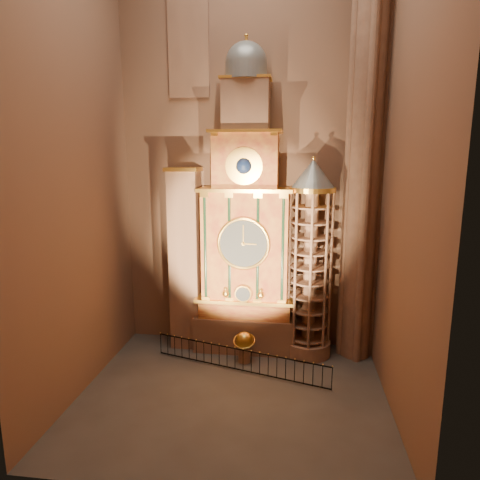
# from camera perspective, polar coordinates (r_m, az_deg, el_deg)

# --- Properties ---
(floor) EXTENTS (14.00, 14.00, 0.00)m
(floor) POSITION_cam_1_polar(r_m,az_deg,el_deg) (20.96, -1.00, -19.93)
(floor) COLOR #383330
(floor) RESTS_ON ground
(wall_back) EXTENTS (22.00, 0.00, 22.00)m
(wall_back) POSITION_cam_1_polar(r_m,az_deg,el_deg) (23.87, 1.09, 11.62)
(wall_back) COLOR brown
(wall_back) RESTS_ON floor
(wall_left) EXTENTS (0.00, 22.00, 22.00)m
(wall_left) POSITION_cam_1_polar(r_m,az_deg,el_deg) (20.20, -21.54, 10.91)
(wall_left) COLOR brown
(wall_left) RESTS_ON floor
(wall_right) EXTENTS (0.00, 22.00, 22.00)m
(wall_right) POSITION_cam_1_polar(r_m,az_deg,el_deg) (18.23, 21.62, 10.94)
(wall_right) COLOR brown
(wall_right) RESTS_ON floor
(astronomical_clock) EXTENTS (5.60, 2.41, 16.70)m
(astronomical_clock) POSITION_cam_1_polar(r_m,az_deg,el_deg) (23.22, 0.76, 0.91)
(astronomical_clock) COLOR #8C634C
(astronomical_clock) RESTS_ON floor
(portrait_tower) EXTENTS (1.80, 1.60, 10.20)m
(portrait_tower) POSITION_cam_1_polar(r_m,az_deg,el_deg) (24.19, -7.27, -2.47)
(portrait_tower) COLOR #8C634C
(portrait_tower) RESTS_ON floor
(stair_turret) EXTENTS (2.50, 2.50, 10.80)m
(stair_turret) POSITION_cam_1_polar(r_m,az_deg,el_deg) (23.12, 9.33, -2.87)
(stair_turret) COLOR #8C634C
(stair_turret) RESTS_ON floor
(gothic_pier) EXTENTS (2.04, 2.04, 22.00)m
(gothic_pier) POSITION_cam_1_polar(r_m,az_deg,el_deg) (22.97, 16.40, 11.18)
(gothic_pier) COLOR #8C634C
(gothic_pier) RESTS_ON floor
(stained_glass_window) EXTENTS (2.20, 0.14, 5.20)m
(stained_glass_window) POSITION_cam_1_polar(r_m,az_deg,el_deg) (25.00, -6.90, 24.25)
(stained_glass_window) COLOR navy
(stained_glass_window) RESTS_ON wall_back
(celestial_globe) EXTENTS (1.22, 1.15, 1.69)m
(celestial_globe) POSITION_cam_1_polar(r_m,az_deg,el_deg) (23.32, 0.57, -13.70)
(celestial_globe) COLOR #8C634C
(celestial_globe) RESTS_ON floor
(iron_railing) EXTENTS (9.09, 2.67, 1.17)m
(iron_railing) POSITION_cam_1_polar(r_m,az_deg,el_deg) (22.55, -0.13, -15.68)
(iron_railing) COLOR black
(iron_railing) RESTS_ON floor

